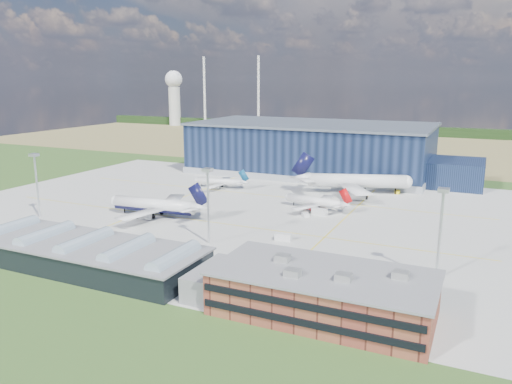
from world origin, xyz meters
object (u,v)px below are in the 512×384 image
(ops_building, at_px, (323,292))
(gse_cart_a, at_px, (306,212))
(airliner_navy, at_px, (154,198))
(gse_tug_c, at_px, (397,192))
(gse_cart_b, at_px, (305,215))
(car_a, at_px, (313,279))
(airliner_widebody, at_px, (357,174))
(car_b, at_px, (135,253))
(airliner_regional, at_px, (219,178))
(gse_tug_b, at_px, (294,260))
(light_mast_center, at_px, (208,193))
(airliner_red, at_px, (315,197))
(gse_van_c, at_px, (283,237))
(hangar, at_px, (316,151))
(light_mast_east, at_px, (441,219))
(gse_van_a, at_px, (319,212))
(light_mast_west, at_px, (36,175))

(ops_building, bearing_deg, gse_cart_a, 111.73)
(airliner_navy, height_order, gse_tug_c, airliner_navy)
(gse_cart_b, distance_m, car_a, 59.25)
(gse_tug_c, bearing_deg, gse_cart_a, -119.39)
(airliner_widebody, xyz_separation_m, car_b, (-37.65, -103.00, -7.96))
(gse_tug_c, height_order, car_b, gse_tug_c)
(airliner_regional, bearing_deg, gse_tug_b, 122.68)
(ops_building, bearing_deg, light_mast_center, 146.31)
(car_a, bearing_deg, gse_tug_c, -9.21)
(airliner_red, bearing_deg, ops_building, 120.11)
(airliner_navy, distance_m, car_a, 78.44)
(airliner_widebody, relative_size, gse_van_c, 10.82)
(airliner_red, distance_m, gse_van_c, 40.60)
(gse_tug_b, bearing_deg, airliner_regional, 137.64)
(gse_cart_a, relative_size, car_a, 0.77)
(car_a, bearing_deg, gse_tug_b, 33.33)
(car_b, bearing_deg, airliner_widebody, -30.02)
(ops_building, distance_m, gse_tug_c, 122.16)
(hangar, height_order, car_a, hangar)
(ops_building, relative_size, airliner_navy, 1.13)
(light_mast_east, height_order, airliner_regional, light_mast_east)
(ops_building, height_order, light_mast_east, light_mast_east)
(gse_tug_b, xyz_separation_m, gse_van_a, (-8.61, 49.18, 0.49))
(airliner_regional, xyz_separation_m, gse_cart_b, (51.88, -29.55, -3.73))
(airliner_red, distance_m, gse_van_a, 9.32)
(light_mast_east, height_order, car_b, light_mast_east)
(hangar, bearing_deg, airliner_regional, -117.22)
(ops_building, distance_m, light_mast_west, 119.33)
(car_a, bearing_deg, ops_building, -162.79)
(ops_building, xyz_separation_m, gse_cart_b, (-28.51, 70.45, -4.12))
(light_mast_west, bearing_deg, airliner_regional, 63.69)
(light_mast_west, bearing_deg, car_a, -7.81)
(hangar, distance_m, airliner_regional, 62.05)
(gse_van_a, height_order, car_b, gse_van_a)
(gse_van_a, height_order, gse_van_c, gse_van_a)
(gse_van_a, height_order, gse_tug_c, gse_van_a)
(hangar, relative_size, light_mast_east, 6.30)
(gse_van_a, distance_m, car_a, 61.87)
(gse_van_a, relative_size, car_b, 1.40)
(airliner_widebody, height_order, car_a, airliner_widebody)
(light_mast_center, bearing_deg, car_b, -127.09)
(airliner_red, distance_m, gse_cart_b, 12.26)
(airliner_navy, bearing_deg, light_mast_center, 147.22)
(light_mast_center, bearing_deg, ops_building, -33.69)
(ops_building, height_order, airliner_red, ops_building)
(light_mast_west, height_order, light_mast_east, same)
(car_a, bearing_deg, light_mast_west, 74.28)
(gse_van_c, xyz_separation_m, car_b, (-32.98, -29.70, -0.51))
(gse_tug_c, bearing_deg, hangar, 143.96)
(gse_cart_a, distance_m, gse_van_c, 33.34)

